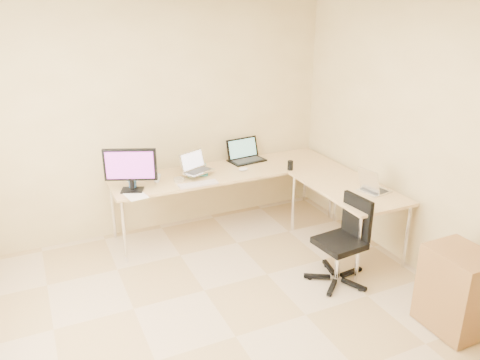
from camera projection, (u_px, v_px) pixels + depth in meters
name	position (u px, v px, depth m)	size (l,w,h in m)	color
floor	(236.00, 337.00, 3.86)	(4.50, 4.50, 0.00)	tan
wall_back	(152.00, 121.00, 5.30)	(4.50, 4.50, 0.00)	#D0BA84
wall_right	(449.00, 152.00, 4.22)	(4.50, 4.50, 0.00)	#D0BA84
desk_main	(227.00, 199.00, 5.58)	(2.65, 0.70, 0.73)	tan
desk_return	(346.00, 218.00, 5.12)	(0.70, 1.30, 0.73)	tan
monitor	(131.00, 170.00, 4.79)	(0.53, 0.17, 0.46)	black
book_stack	(197.00, 170.00, 5.39)	(0.22, 0.30, 0.05)	teal
laptop_center	(197.00, 162.00, 5.22)	(0.34, 0.26, 0.22)	silver
laptop_black	(247.00, 151.00, 5.71)	(0.43, 0.31, 0.27)	black
keyboard	(198.00, 184.00, 5.02)	(0.42, 0.12, 0.02)	beige
mouse	(243.00, 169.00, 5.42)	(0.11, 0.07, 0.04)	silver
mug	(157.00, 178.00, 5.09)	(0.09, 0.09, 0.09)	silver
cd_stack	(179.00, 180.00, 5.13)	(0.12, 0.12, 0.03)	silver
water_bottle	(132.00, 176.00, 4.89)	(0.08, 0.08, 0.28)	#326AB2
papers	(135.00, 195.00, 4.76)	(0.19, 0.27, 0.01)	white
white_box	(136.00, 174.00, 5.20)	(0.25, 0.18, 0.09)	silver
desk_fan	(124.00, 169.00, 5.13)	(0.19, 0.19, 0.25)	silver
black_cup	(290.00, 165.00, 5.45)	(0.06, 0.06, 0.11)	black
laptop_return	(375.00, 182.00, 4.81)	(0.25, 0.32, 0.21)	silver
office_chair	(340.00, 235.00, 4.45)	(0.52, 0.52, 0.86)	black
cabinet	(457.00, 290.00, 3.86)	(0.41, 0.51, 0.70)	brown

